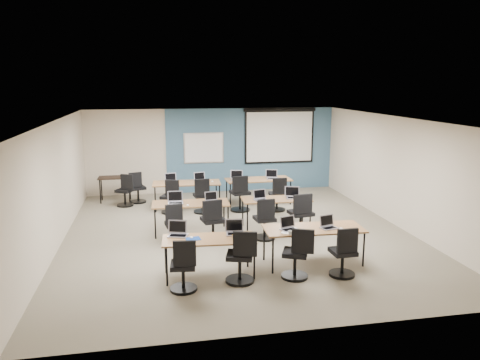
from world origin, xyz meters
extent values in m
cube|color=#6B6354|center=(0.00, 0.00, 0.00)|extent=(8.00, 9.00, 0.02)
cube|color=white|center=(0.00, 0.00, 2.70)|extent=(8.00, 9.00, 0.02)
cube|color=beige|center=(0.00, 4.50, 1.35)|extent=(8.00, 0.04, 2.70)
cube|color=beige|center=(0.00, -4.50, 1.35)|extent=(8.00, 0.04, 2.70)
cube|color=beige|center=(-4.00, 0.00, 1.35)|extent=(0.04, 9.00, 2.70)
cube|color=beige|center=(4.00, 0.00, 1.35)|extent=(0.04, 9.00, 2.70)
cube|color=#3D5977|center=(1.25, 4.47, 1.35)|extent=(5.50, 0.04, 2.70)
cube|color=silver|center=(-0.30, 4.43, 1.45)|extent=(1.28, 0.02, 0.98)
cube|color=white|center=(-0.30, 4.42, 1.45)|extent=(1.20, 0.02, 0.90)
cube|color=black|center=(2.20, 4.41, 1.80)|extent=(2.32, 0.03, 1.82)
cube|color=white|center=(2.20, 4.40, 1.76)|extent=(2.20, 0.02, 1.62)
cylinder|color=black|center=(2.20, 4.40, 2.64)|extent=(2.40, 0.10, 0.10)
cube|color=olive|center=(-0.98, -2.31, 0.71)|extent=(1.69, 0.70, 0.03)
cylinder|color=black|center=(-1.76, -2.60, 0.35)|extent=(0.04, 0.04, 0.70)
cylinder|color=black|center=(-0.19, -2.60, 0.35)|extent=(0.04, 0.04, 0.70)
cylinder|color=black|center=(-1.76, -2.02, 0.35)|extent=(0.04, 0.04, 0.70)
cylinder|color=black|center=(-0.19, -2.02, 0.35)|extent=(0.04, 0.04, 0.70)
cube|color=#99663B|center=(1.11, -2.07, 0.71)|extent=(1.94, 0.81, 0.03)
cylinder|color=black|center=(0.20, -2.41, 0.35)|extent=(0.04, 0.04, 0.70)
cylinder|color=black|center=(2.02, -2.41, 0.35)|extent=(0.04, 0.04, 0.70)
cylinder|color=black|center=(0.20, -1.73, 0.35)|extent=(0.04, 0.04, 0.70)
cylinder|color=black|center=(2.02, -1.73, 0.35)|extent=(0.04, 0.04, 0.70)
cube|color=olive|center=(-1.09, 0.31, 0.71)|extent=(1.80, 0.75, 0.03)
cylinder|color=black|center=(-1.93, 0.00, 0.35)|extent=(0.04, 0.04, 0.70)
cylinder|color=black|center=(-0.25, 0.00, 0.35)|extent=(0.04, 0.04, 0.70)
cylinder|color=black|center=(-1.93, 0.63, 0.35)|extent=(0.04, 0.04, 0.70)
cylinder|color=black|center=(-0.25, 0.63, 0.35)|extent=(0.04, 0.04, 0.70)
cube|color=#99673F|center=(1.01, 0.33, 0.71)|extent=(1.68, 0.70, 0.03)
cylinder|color=black|center=(0.23, 0.04, 0.35)|extent=(0.04, 0.04, 0.70)
cylinder|color=black|center=(1.79, 0.04, 0.35)|extent=(0.04, 0.04, 0.70)
cylinder|color=black|center=(0.23, 0.62, 0.35)|extent=(0.04, 0.04, 0.70)
cylinder|color=black|center=(1.79, 0.62, 0.35)|extent=(0.04, 0.04, 0.70)
cube|color=brown|center=(-1.00, 2.62, 0.71)|extent=(1.91, 0.79, 0.03)
cylinder|color=black|center=(-1.90, 2.29, 0.35)|extent=(0.04, 0.04, 0.70)
cylinder|color=black|center=(-0.11, 2.29, 0.35)|extent=(0.04, 0.04, 0.70)
cylinder|color=black|center=(-1.90, 2.96, 0.35)|extent=(0.04, 0.04, 0.70)
cylinder|color=black|center=(-0.11, 2.96, 0.35)|extent=(0.04, 0.04, 0.70)
cube|color=brown|center=(1.11, 2.72, 0.71)|extent=(1.91, 0.79, 0.03)
cylinder|color=black|center=(0.21, 2.38, 0.35)|extent=(0.04, 0.04, 0.70)
cylinder|color=black|center=(2.00, 2.38, 0.35)|extent=(0.04, 0.04, 0.70)
cylinder|color=black|center=(0.21, 3.05, 0.35)|extent=(0.04, 0.04, 0.70)
cylinder|color=black|center=(2.00, 3.05, 0.35)|extent=(0.04, 0.04, 0.70)
cube|color=#A2A2AC|center=(-1.53, -2.09, 0.74)|extent=(0.35, 0.26, 0.02)
cube|color=black|center=(-1.53, -2.11, 0.75)|extent=(0.30, 0.15, 0.00)
cube|color=#A2A2AC|center=(-1.53, -1.95, 0.87)|extent=(0.35, 0.06, 0.24)
cube|color=black|center=(-1.53, -1.96, 0.87)|extent=(0.31, 0.05, 0.20)
ellipsoid|color=white|center=(-1.29, -2.23, 0.74)|extent=(0.06, 0.09, 0.03)
cylinder|color=black|center=(-1.49, -2.83, 0.03)|extent=(0.47, 0.47, 0.05)
cylinder|color=black|center=(-1.49, -2.83, 0.21)|extent=(0.06, 0.06, 0.42)
cube|color=black|center=(-1.49, -2.83, 0.46)|extent=(0.42, 0.42, 0.08)
cube|color=black|center=(-1.47, -3.02, 0.74)|extent=(0.38, 0.06, 0.44)
cube|color=silver|center=(-0.47, -2.19, 0.74)|extent=(0.34, 0.25, 0.02)
cube|color=black|center=(-0.47, -2.21, 0.75)|extent=(0.29, 0.14, 0.00)
cube|color=silver|center=(-0.47, -2.05, 0.87)|extent=(0.34, 0.06, 0.24)
cube|color=black|center=(-0.47, -2.06, 0.87)|extent=(0.30, 0.04, 0.19)
ellipsoid|color=white|center=(-0.37, -2.22, 0.74)|extent=(0.07, 0.10, 0.03)
cylinder|color=black|center=(-0.47, -2.66, 0.03)|extent=(0.52, 0.52, 0.05)
cylinder|color=black|center=(-0.47, -2.66, 0.23)|extent=(0.06, 0.06, 0.46)
cube|color=black|center=(-0.47, -2.66, 0.50)|extent=(0.46, 0.46, 0.08)
cube|color=black|center=(-0.42, -2.87, 0.78)|extent=(0.42, 0.06, 0.44)
cube|color=#BEBEBE|center=(0.60, -2.12, 0.74)|extent=(0.32, 0.23, 0.02)
cube|color=black|center=(0.60, -2.14, 0.75)|extent=(0.27, 0.14, 0.00)
cube|color=#BEBEBE|center=(0.60, -2.00, 0.86)|extent=(0.32, 0.06, 0.22)
cube|color=black|center=(0.60, -2.01, 0.86)|extent=(0.28, 0.04, 0.18)
ellipsoid|color=white|center=(0.67, -2.25, 0.74)|extent=(0.07, 0.10, 0.03)
cylinder|color=black|center=(0.55, -2.67, 0.03)|extent=(0.49, 0.49, 0.05)
cylinder|color=black|center=(0.55, -2.67, 0.22)|extent=(0.06, 0.06, 0.44)
cube|color=black|center=(0.55, -2.67, 0.48)|extent=(0.44, 0.44, 0.08)
cube|color=black|center=(0.63, -2.86, 0.76)|extent=(0.40, 0.06, 0.44)
cube|color=#B1B1B8|center=(1.39, -2.17, 0.74)|extent=(0.31, 0.23, 0.02)
cube|color=black|center=(1.39, -2.19, 0.75)|extent=(0.27, 0.13, 0.00)
cube|color=#B1B1B8|center=(1.39, -2.05, 0.86)|extent=(0.31, 0.06, 0.22)
cube|color=black|center=(1.39, -2.05, 0.86)|extent=(0.28, 0.04, 0.18)
ellipsoid|color=white|center=(1.61, -2.26, 0.74)|extent=(0.08, 0.11, 0.04)
cylinder|color=black|center=(1.44, -2.75, 0.03)|extent=(0.48, 0.48, 0.05)
cylinder|color=black|center=(1.44, -2.75, 0.21)|extent=(0.06, 0.06, 0.43)
cube|color=black|center=(1.44, -2.75, 0.47)|extent=(0.43, 0.43, 0.08)
cube|color=black|center=(1.43, -2.94, 0.75)|extent=(0.39, 0.06, 0.44)
cube|color=silver|center=(-1.44, 0.32, 0.74)|extent=(0.36, 0.26, 0.02)
cube|color=black|center=(-1.44, 0.30, 0.75)|extent=(0.30, 0.15, 0.00)
cube|color=silver|center=(-1.44, 0.46, 0.88)|extent=(0.36, 0.07, 0.25)
cube|color=black|center=(-1.44, 0.45, 0.88)|extent=(0.31, 0.05, 0.20)
ellipsoid|color=white|center=(-1.18, 0.06, 0.74)|extent=(0.09, 0.12, 0.04)
cylinder|color=black|center=(-1.50, -0.40, 0.03)|extent=(0.46, 0.46, 0.05)
cylinder|color=black|center=(-1.50, -0.40, 0.20)|extent=(0.06, 0.06, 0.41)
cube|color=black|center=(-1.50, -0.40, 0.45)|extent=(0.41, 0.41, 0.08)
cube|color=black|center=(-1.52, -0.59, 0.73)|extent=(0.37, 0.06, 0.44)
cube|color=silver|center=(-0.59, 0.28, 0.74)|extent=(0.30, 0.22, 0.02)
cube|color=black|center=(-0.59, 0.26, 0.75)|extent=(0.26, 0.13, 0.00)
cube|color=silver|center=(-0.59, 0.40, 0.86)|extent=(0.30, 0.06, 0.21)
cube|color=black|center=(-0.59, 0.39, 0.86)|extent=(0.27, 0.04, 0.17)
ellipsoid|color=white|center=(-0.43, 0.05, 0.74)|extent=(0.07, 0.10, 0.04)
cylinder|color=black|center=(-0.66, -0.45, 0.03)|extent=(0.54, 0.54, 0.05)
cylinder|color=black|center=(-0.66, -0.45, 0.24)|extent=(0.06, 0.06, 0.48)
cube|color=black|center=(-0.66, -0.45, 0.52)|extent=(0.48, 0.48, 0.08)
cube|color=black|center=(-0.70, -0.67, 0.80)|extent=(0.44, 0.06, 0.44)
cube|color=#9F9FA9|center=(0.59, 0.23, 0.74)|extent=(0.32, 0.23, 0.02)
cube|color=black|center=(0.59, 0.21, 0.75)|extent=(0.27, 0.13, 0.00)
cube|color=#9F9FA9|center=(0.59, 0.36, 0.86)|extent=(0.32, 0.06, 0.22)
cube|color=black|center=(0.59, 0.35, 0.86)|extent=(0.28, 0.04, 0.18)
ellipsoid|color=white|center=(0.79, 0.14, 0.74)|extent=(0.06, 0.09, 0.03)
cylinder|color=black|center=(0.52, -0.46, 0.03)|extent=(0.50, 0.50, 0.05)
cylinder|color=black|center=(0.52, -0.46, 0.22)|extent=(0.06, 0.06, 0.44)
cube|color=black|center=(0.52, -0.46, 0.48)|extent=(0.44, 0.44, 0.08)
cube|color=black|center=(0.50, -0.66, 0.76)|extent=(0.40, 0.06, 0.44)
cube|color=#B9B9B9|center=(1.43, 0.27, 0.74)|extent=(0.36, 0.26, 0.02)
cube|color=black|center=(1.43, 0.25, 0.75)|extent=(0.30, 0.15, 0.00)
cube|color=#B9B9B9|center=(1.43, 0.41, 0.88)|extent=(0.36, 0.07, 0.25)
cube|color=black|center=(1.43, 0.40, 0.88)|extent=(0.32, 0.05, 0.20)
ellipsoid|color=white|center=(1.71, 0.08, 0.74)|extent=(0.07, 0.10, 0.03)
cylinder|color=black|center=(1.41, -0.36, 0.03)|extent=(0.56, 0.56, 0.05)
cylinder|color=black|center=(1.41, -0.36, 0.25)|extent=(0.06, 0.06, 0.50)
cube|color=black|center=(1.41, -0.36, 0.54)|extent=(0.50, 0.50, 0.08)
cube|color=black|center=(1.38, -0.58, 0.82)|extent=(0.45, 0.06, 0.44)
cube|color=#B1B1B6|center=(-1.44, 2.69, 0.74)|extent=(0.33, 0.24, 0.02)
cube|color=black|center=(-1.44, 2.67, 0.75)|extent=(0.28, 0.14, 0.00)
cube|color=#B1B1B6|center=(-1.44, 2.82, 0.87)|extent=(0.33, 0.06, 0.23)
cube|color=black|center=(-1.44, 2.81, 0.87)|extent=(0.29, 0.04, 0.19)
ellipsoid|color=white|center=(-1.30, 2.57, 0.74)|extent=(0.08, 0.11, 0.04)
cylinder|color=black|center=(-1.52, 2.14, 0.03)|extent=(0.47, 0.47, 0.05)
cylinder|color=black|center=(-1.52, 2.14, 0.21)|extent=(0.06, 0.06, 0.42)
cube|color=black|center=(-1.52, 2.14, 0.46)|extent=(0.42, 0.42, 0.08)
cube|color=black|center=(-1.44, 1.97, 0.74)|extent=(0.38, 0.06, 0.44)
cube|color=#B1B1BD|center=(-0.62, 2.70, 0.74)|extent=(0.33, 0.24, 0.02)
cube|color=black|center=(-0.62, 2.68, 0.75)|extent=(0.28, 0.14, 0.00)
cube|color=#B1B1BD|center=(-0.62, 2.82, 0.87)|extent=(0.33, 0.06, 0.22)
cube|color=black|center=(-0.62, 2.82, 0.87)|extent=(0.29, 0.04, 0.18)
ellipsoid|color=white|center=(-0.28, 2.57, 0.74)|extent=(0.09, 0.12, 0.04)
cylinder|color=black|center=(-0.62, 2.00, 0.03)|extent=(0.50, 0.50, 0.05)
cylinder|color=black|center=(-0.62, 2.00, 0.22)|extent=(0.06, 0.06, 0.44)
cube|color=black|center=(-0.62, 2.00, 0.48)|extent=(0.44, 0.44, 0.08)
cube|color=black|center=(-0.65, 1.80, 0.76)|extent=(0.40, 0.06, 0.44)
cube|color=#ADADB8|center=(0.47, 2.67, 0.74)|extent=(0.36, 0.26, 0.02)
cube|color=black|center=(0.47, 2.65, 0.75)|extent=(0.31, 0.15, 0.00)
cube|color=#ADADB8|center=(0.47, 2.81, 0.88)|extent=(0.36, 0.07, 0.25)
cube|color=black|center=(0.47, 2.80, 0.88)|extent=(0.32, 0.05, 0.20)
ellipsoid|color=white|center=(0.70, 2.51, 0.74)|extent=(0.07, 0.11, 0.04)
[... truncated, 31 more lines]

